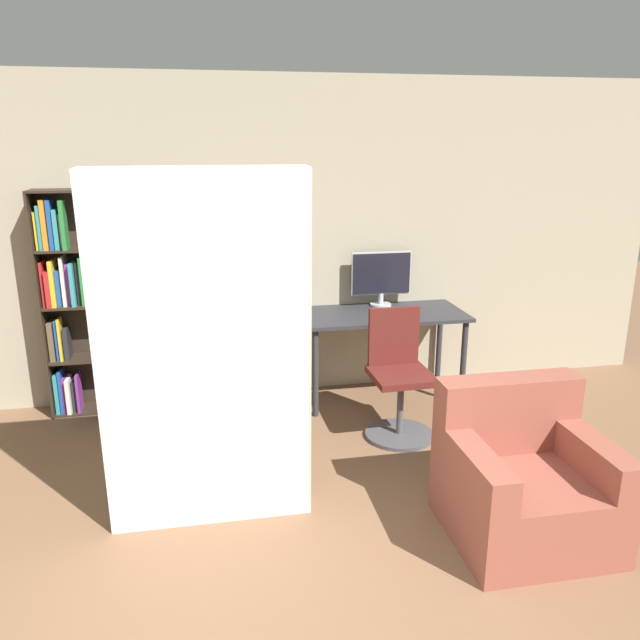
# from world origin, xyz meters

# --- Properties ---
(wall_back) EXTENTS (8.00, 0.06, 2.70)m
(wall_back) POSITION_xyz_m (0.00, 3.14, 1.35)
(wall_back) COLOR tan
(wall_back) RESTS_ON ground
(desk) EXTENTS (1.39, 0.67, 0.77)m
(desk) POSITION_xyz_m (1.36, 2.78, 0.68)
(desk) COLOR #2D2D33
(desk) RESTS_ON ground
(monitor) EXTENTS (0.53, 0.19, 0.48)m
(monitor) POSITION_xyz_m (1.41, 3.00, 1.04)
(monitor) COLOR #B7B7BC
(monitor) RESTS_ON desk
(office_chair) EXTENTS (0.52, 0.52, 0.97)m
(office_chair) POSITION_xyz_m (1.29, 2.07, 0.40)
(office_chair) COLOR #4C4C51
(office_chair) RESTS_ON ground
(bookshelf) EXTENTS (0.68, 0.28, 1.82)m
(bookshelf) POSITION_xyz_m (-1.13, 3.00, 0.93)
(bookshelf) COLOR #2D2319
(bookshelf) RESTS_ON ground
(mattress_near) EXTENTS (1.16, 0.26, 2.05)m
(mattress_near) POSITION_xyz_m (-0.12, 1.19, 1.03)
(mattress_near) COLOR silver
(mattress_near) RESTS_ON ground
(armchair) EXTENTS (0.85, 0.80, 0.85)m
(armchair) POSITION_xyz_m (1.61, 0.75, 0.32)
(armchair) COLOR #934C3D
(armchair) RESTS_ON ground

